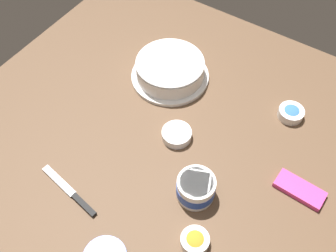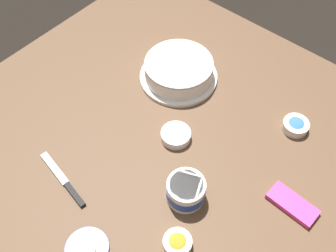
# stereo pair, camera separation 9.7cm
# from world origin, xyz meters

# --- Properties ---
(ground_plane) EXTENTS (1.54, 1.54, 0.00)m
(ground_plane) POSITION_xyz_m (0.00, 0.00, 0.00)
(ground_plane) COLOR brown
(frosted_cake) EXTENTS (0.29, 0.29, 0.09)m
(frosted_cake) POSITION_xyz_m (-0.20, 0.33, 0.04)
(frosted_cake) COLOR white
(frosted_cake) RESTS_ON ground_plane
(frosting_tub) EXTENTS (0.12, 0.12, 0.08)m
(frosting_tub) POSITION_xyz_m (0.12, -0.03, 0.04)
(frosting_tub) COLOR white
(frosting_tub) RESTS_ON ground_plane
(frosting_tub_lid) EXTENTS (0.12, 0.12, 0.02)m
(frosting_tub_lid) POSITION_xyz_m (0.02, -0.33, 0.01)
(frosting_tub_lid) COLOR #233DAD
(frosting_tub_lid) RESTS_ON ground_plane
(spreading_knife) EXTENTS (0.24, 0.06, 0.01)m
(spreading_knife) POSITION_xyz_m (-0.18, -0.24, 0.01)
(spreading_knife) COLOR silver
(spreading_knife) RESTS_ON ground_plane
(sprinkle_bowl_orange) EXTENTS (0.08, 0.08, 0.04)m
(sprinkle_bowl_orange) POSITION_xyz_m (0.20, -0.16, 0.02)
(sprinkle_bowl_orange) COLOR white
(sprinkle_bowl_orange) RESTS_ON ground_plane
(sprinkle_bowl_blue) EXTENTS (0.09, 0.09, 0.04)m
(sprinkle_bowl_blue) POSITION_xyz_m (0.24, 0.40, 0.02)
(sprinkle_bowl_blue) COLOR white
(sprinkle_bowl_blue) RESTS_ON ground_plane
(sprinkle_bowl_rainbow) EXTENTS (0.10, 0.10, 0.03)m
(sprinkle_bowl_rainbow) POSITION_xyz_m (-0.04, 0.11, 0.02)
(sprinkle_bowl_rainbow) COLOR white
(sprinkle_bowl_rainbow) RESTS_ON ground_plane
(candy_box_lower) EXTENTS (0.15, 0.07, 0.02)m
(candy_box_lower) POSITION_xyz_m (0.38, 0.15, 0.01)
(candy_box_lower) COLOR #E53D8E
(candy_box_lower) RESTS_ON ground_plane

